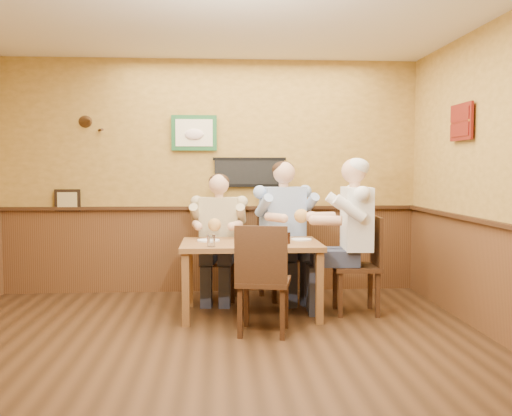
{
  "coord_description": "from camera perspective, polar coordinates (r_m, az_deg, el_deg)",
  "views": [
    {
      "loc": [
        0.08,
        -4.41,
        1.5
      ],
      "look_at": [
        0.46,
        1.28,
        1.1
      ],
      "focal_mm": 40.0,
      "sensor_mm": 36.0,
      "label": 1
    }
  ],
  "objects": [
    {
      "name": "salt_shaker",
      "position": [
        5.77,
        -1.64,
        -2.95
      ],
      "size": [
        0.04,
        0.04,
        0.1
      ],
      "primitive_type": "cylinder",
      "rotation": [
        0.0,
        0.0,
        0.08
      ],
      "color": "white",
      "rests_on": "dining_table"
    },
    {
      "name": "plate_far_right",
      "position": [
        5.97,
        4.56,
        -3.15
      ],
      "size": [
        0.28,
        0.28,
        0.01
      ],
      "primitive_type": "cylinder",
      "rotation": [
        0.0,
        0.0,
        0.39
      ],
      "color": "silver",
      "rests_on": "dining_table"
    },
    {
      "name": "diner_tan_shirt",
      "position": [
        6.5,
        -3.69,
        -3.56
      ],
      "size": [
        0.66,
        0.66,
        1.29
      ],
      "primitive_type": null,
      "rotation": [
        0.0,
        0.0,
        -0.12
      ],
      "color": "#CFBC8E",
      "rests_on": "ground"
    },
    {
      "name": "pepper_shaker",
      "position": [
        5.82,
        -0.69,
        -2.9
      ],
      "size": [
        0.05,
        0.05,
        0.1
      ],
      "primitive_type": "cylinder",
      "rotation": [
        0.0,
        0.0,
        0.24
      ],
      "color": "black",
      "rests_on": "dining_table"
    },
    {
      "name": "water_glass_mid",
      "position": [
        5.49,
        1.42,
        -3.23
      ],
      "size": [
        0.1,
        0.1,
        0.12
      ],
      "primitive_type": "cylinder",
      "rotation": [
        0.0,
        0.0,
        -0.42
      ],
      "color": "white",
      "rests_on": "dining_table"
    },
    {
      "name": "water_glass_left",
      "position": [
        5.46,
        -4.51,
        -3.28
      ],
      "size": [
        0.08,
        0.08,
        0.12
      ],
      "primitive_type": "cylinder",
      "rotation": [
        0.0,
        0.0,
        0.06
      ],
      "color": "silver",
      "rests_on": "dining_table"
    },
    {
      "name": "chair_near_side",
      "position": [
        5.19,
        0.78,
        -7.08
      ],
      "size": [
        0.55,
        0.55,
        1.0
      ],
      "primitive_type": null,
      "rotation": [
        0.0,
        0.0,
        2.94
      ],
      "color": "#3E2413",
      "rests_on": "ground"
    },
    {
      "name": "diner_white_elder",
      "position": [
        5.97,
        10.0,
        -3.57
      ],
      "size": [
        0.7,
        0.7,
        1.44
      ],
      "primitive_type": null,
      "rotation": [
        0.0,
        0.0,
        -1.63
      ],
      "color": "white",
      "rests_on": "ground"
    },
    {
      "name": "dining_table",
      "position": [
        5.81,
        -0.53,
        -4.32
      ],
      "size": [
        1.4,
        0.9,
        0.75
      ],
      "color": "brown",
      "rests_on": "ground"
    },
    {
      "name": "room",
      "position": [
        4.59,
        -3.18,
        6.34
      ],
      "size": [
        5.02,
        5.03,
        2.81
      ],
      "color": "black",
      "rests_on": "ground"
    },
    {
      "name": "cola_tumbler",
      "position": [
        5.68,
        3.01,
        -3.0
      ],
      "size": [
        0.1,
        0.1,
        0.11
      ],
      "primitive_type": "cylinder",
      "rotation": [
        0.0,
        0.0,
        -0.12
      ],
      "color": "black",
      "rests_on": "dining_table"
    },
    {
      "name": "chair_back_left",
      "position": [
        6.53,
        -3.68,
        -5.24
      ],
      "size": [
        0.46,
        0.46,
        0.9
      ],
      "primitive_type": null,
      "rotation": [
        0.0,
        0.0,
        -0.12
      ],
      "color": "#3E2413",
      "rests_on": "ground"
    },
    {
      "name": "diner_blue_polo",
      "position": [
        6.55,
        2.69,
        -2.95
      ],
      "size": [
        0.82,
        0.82,
        1.42
      ],
      "primitive_type": null,
      "rotation": [
        0.0,
        0.0,
        0.31
      ],
      "color": "#8CA6D3",
      "rests_on": "ground"
    },
    {
      "name": "plate_far_left",
      "position": [
        5.88,
        -4.78,
        -3.25
      ],
      "size": [
        0.31,
        0.31,
        0.02
      ],
      "primitive_type": "cylinder",
      "rotation": [
        0.0,
        0.0,
        -0.43
      ],
      "color": "white",
      "rests_on": "dining_table"
    },
    {
      "name": "chair_right_end",
      "position": [
        6.0,
        9.97,
        -5.61
      ],
      "size": [
        0.49,
        0.49,
        1.01
      ],
      "primitive_type": null,
      "rotation": [
        0.0,
        0.0,
        -1.63
      ],
      "color": "#3E2413",
      "rests_on": "ground"
    },
    {
      "name": "chair_back_right",
      "position": [
        6.58,
        2.68,
        -4.78
      ],
      "size": [
        0.57,
        0.57,
        0.99
      ],
      "primitive_type": null,
      "rotation": [
        0.0,
        0.0,
        0.31
      ],
      "color": "#3E2413",
      "rests_on": "ground"
    },
    {
      "name": "hot_sauce_bottle",
      "position": [
        5.68,
        -1.89,
        -2.76
      ],
      "size": [
        0.05,
        0.05,
        0.16
      ],
      "primitive_type": "cylinder",
      "rotation": [
        0.0,
        0.0,
        0.42
      ],
      "color": "red",
      "rests_on": "dining_table"
    }
  ]
}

